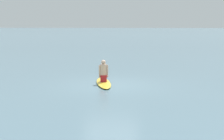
# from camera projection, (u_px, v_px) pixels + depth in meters

# --- Properties ---
(ground_plane) EXTENTS (400.00, 400.00, 0.00)m
(ground_plane) POSITION_uv_depth(u_px,v_px,m) (111.00, 85.00, 16.29)
(ground_plane) COLOR slate
(surfboard) EXTENTS (3.24, 1.28, 0.11)m
(surfboard) POSITION_uv_depth(u_px,v_px,m) (104.00, 83.00, 16.51)
(surfboard) COLOR gold
(surfboard) RESTS_ON ground
(person_paddler) EXTENTS (0.39, 0.45, 1.02)m
(person_paddler) POSITION_uv_depth(u_px,v_px,m) (103.00, 72.00, 16.45)
(person_paddler) COLOR #A51E23
(person_paddler) RESTS_ON surfboard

